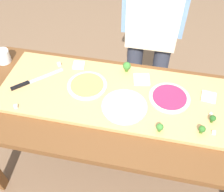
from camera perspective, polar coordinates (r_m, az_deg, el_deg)
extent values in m
plane|color=brown|center=(2.10, 1.39, -15.81)|extent=(8.00, 8.00, 0.00)
cube|color=brown|center=(2.18, -18.75, 0.63)|extent=(0.07, 0.07, 0.74)
cube|color=brown|center=(1.46, 1.92, -2.54)|extent=(1.78, 0.74, 0.04)
cube|color=tan|center=(1.48, 1.57, 0.21)|extent=(1.40, 0.50, 0.02)
cube|color=#B7BABF|center=(1.62, -14.41, 4.39)|extent=(0.17, 0.17, 0.00)
cube|color=black|center=(1.60, -19.77, 2.26)|extent=(0.09, 0.09, 0.02)
cylinder|color=beige|center=(1.52, -5.56, 2.35)|extent=(0.24, 0.24, 0.01)
cylinder|color=#899E4C|center=(1.51, -5.58, 2.56)|extent=(0.19, 0.19, 0.01)
cylinder|color=beige|center=(1.48, 12.65, -0.38)|extent=(0.23, 0.23, 0.01)
cylinder|color=#9E234C|center=(1.47, 12.70, -0.17)|extent=(0.19, 0.19, 0.01)
cylinder|color=beige|center=(1.40, 2.77, -2.33)|extent=(0.25, 0.25, 0.01)
cylinder|color=silver|center=(1.40, 2.78, -2.12)|extent=(0.21, 0.21, 0.01)
cube|color=beige|center=(1.55, 20.71, -0.18)|extent=(0.09, 0.09, 0.01)
cube|color=beige|center=(1.65, -7.39, 6.83)|extent=(0.08, 0.08, 0.01)
cube|color=beige|center=(1.55, 6.61, 3.67)|extent=(0.11, 0.11, 0.01)
cylinder|color=#3F7220|center=(1.33, 10.47, -7.37)|extent=(0.02, 0.02, 0.02)
sphere|color=#38752D|center=(1.31, 10.60, -6.81)|extent=(0.04, 0.04, 0.04)
cylinder|color=#366618|center=(1.37, 19.20, -7.46)|extent=(0.02, 0.02, 0.02)
sphere|color=#2D6623|center=(1.36, 19.43, -6.94)|extent=(0.04, 0.04, 0.04)
cylinder|color=#3F7220|center=(1.60, 3.26, 5.92)|extent=(0.02, 0.02, 0.02)
sphere|color=#38752D|center=(1.58, 3.30, 6.70)|extent=(0.05, 0.05, 0.05)
cylinder|color=#2C5915|center=(1.43, 21.30, -5.14)|extent=(0.01, 0.01, 0.02)
sphere|color=#23561E|center=(1.42, 21.53, -4.63)|extent=(0.03, 0.03, 0.03)
cube|color=silver|center=(1.67, -11.70, 6.92)|extent=(0.03, 0.03, 0.02)
cube|color=white|center=(1.39, 21.70, -7.59)|extent=(0.02, 0.02, 0.02)
cube|color=silver|center=(1.46, 21.13, -3.77)|extent=(0.02, 0.02, 0.01)
cube|color=silver|center=(1.49, -20.62, -2.20)|extent=(0.02, 0.02, 0.02)
cylinder|color=white|center=(1.83, -23.13, 8.12)|extent=(0.09, 0.09, 0.08)
cylinder|color=white|center=(1.84, -22.97, 7.73)|extent=(0.08, 0.08, 0.05)
cylinder|color=#333847|center=(2.12, 4.86, 5.03)|extent=(0.12, 0.12, 0.90)
cylinder|color=#333847|center=(2.11, 10.24, 4.22)|extent=(0.12, 0.12, 0.90)
cube|color=beige|center=(1.65, 9.39, 18.50)|extent=(0.34, 0.01, 0.60)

